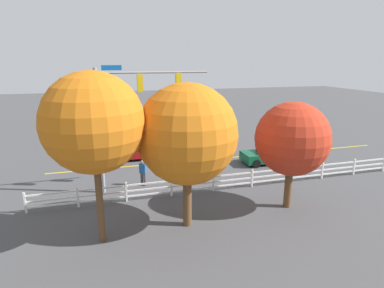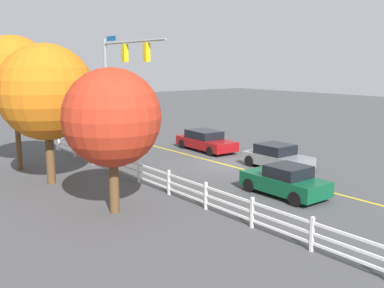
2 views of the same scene
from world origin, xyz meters
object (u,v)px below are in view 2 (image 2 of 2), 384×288
car_2 (277,157)px  tree_1 (14,74)px  car_1 (205,141)px  tree_2 (46,92)px  tree_0 (112,118)px  car_0 (285,181)px  pedestrian (134,148)px

car_2 → tree_1: size_ratio=0.53×
car_1 → tree_2: size_ratio=0.71×
tree_0 → tree_1: bearing=4.1°
tree_1 → tree_2: tree_1 is taller
car_1 → tree_1: tree_1 is taller
tree_0 → tree_1: (9.76, 0.70, 1.51)m
car_2 → tree_1: (8.80, 11.60, 4.65)m
car_1 → car_2: 6.51m
car_2 → tree_1: bearing=-127.3°
tree_0 → car_0: bearing=-111.3°
pedestrian → tree_0: tree_0 is taller
car_0 → tree_1: (12.54, 7.82, 4.64)m
car_1 → tree_1: (2.29, 11.76, 4.64)m
tree_1 → tree_0: bearing=-175.9°
car_0 → car_2: 5.32m
car_1 → car_2: car_1 is taller
car_1 → pedestrian: (-0.31, 5.85, 0.25)m
car_0 → tree_2: (8.54, 7.53, 3.85)m
car_1 → tree_0: bearing=-52.6°
tree_1 → tree_2: (-4.00, -0.29, -0.79)m
car_0 → tree_2: tree_2 is taller
pedestrian → tree_2: size_ratio=0.25×
pedestrian → car_1: bearing=-145.2°
car_2 → pedestrian: (6.20, 5.69, 0.26)m
pedestrian → car_2: bearing=164.3°
car_1 → tree_2: tree_2 is taller
tree_0 → tree_2: bearing=4.1°
car_2 → tree_0: bearing=-85.1°
car_1 → tree_1: 12.85m
car_2 → pedestrian: 8.42m
car_0 → pedestrian: bearing=11.7°
pedestrian → tree_2: tree_2 is taller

